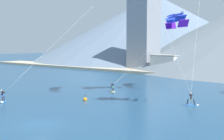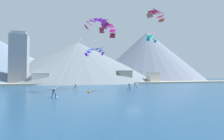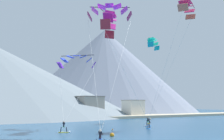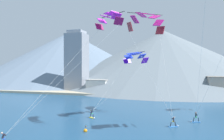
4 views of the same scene
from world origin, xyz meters
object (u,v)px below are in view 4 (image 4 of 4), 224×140
Objects in this scene: parafoil_kite_mid_center at (135,57)px; parafoil_kite_far_left at (108,19)px; kitesurfer_near_lead at (195,119)px; parafoil_kite_near_trail at (147,21)px; kitesurfer_mid_center at (93,116)px; kitesurfer_near_trail at (174,123)px; race_marker_buoy at (85,131)px.

parafoil_kite_far_left is at bearing -100.44° from parafoil_kite_mid_center.
parafoil_kite_near_trail is at bearing 177.57° from kitesurfer_near_lead.
kitesurfer_mid_center is 19.92m from parafoil_kite_near_trail.
kitesurfer_near_trail is 18.35m from parafoil_kite_near_trail.
parafoil_kite_far_left is (-2.23, -12.10, 5.42)m from parafoil_kite_mid_center.
kitesurfer_near_trail is 0.15× the size of parafoil_kite_mid_center.
parafoil_kite_far_left is (-10.12, -2.50, 16.44)m from kitesurfer_near_trail.
parafoil_kite_mid_center is at bearing 119.95° from parafoil_kite_near_trail.
race_marker_buoy is at bearing -76.80° from kitesurfer_mid_center.
race_marker_buoy is at bearing -126.73° from parafoil_kite_near_trail.
kitesurfer_near_trail is at bearing 26.07° from race_marker_buoy.
kitesurfer_near_lead is at bearing -26.82° from parafoil_kite_mid_center.
kitesurfer_near_trail is 16.61m from parafoil_kite_mid_center.
kitesurfer_near_trail reaches higher than kitesurfer_mid_center.
kitesurfer_near_lead is 22.22m from parafoil_kite_far_left.
kitesurfer_near_trail is at bearing -41.44° from parafoil_kite_near_trail.
parafoil_kite_near_trail is (-4.80, 4.24, 17.20)m from kitesurfer_near_trail.
kitesurfer_mid_center is (-14.42, 1.83, -0.08)m from kitesurfer_near_trail.
kitesurfer_near_lead reaches higher than race_marker_buoy.
parafoil_kite_far_left reaches higher than parafoil_kite_mid_center.
parafoil_kite_near_trail is 1.58× the size of parafoil_kite_mid_center.
parafoil_kite_near_trail is 8.74m from parafoil_kite_mid_center.
kitesurfer_near_trail is 0.10× the size of parafoil_kite_near_trail.
race_marker_buoy is at bearing -106.48° from parafoil_kite_mid_center.
kitesurfer_near_trail is 1.69× the size of race_marker_buoy.
kitesurfer_near_trail is at bearing -50.58° from parafoil_kite_mid_center.
parafoil_kite_far_left is (-13.52, -6.39, 16.43)m from kitesurfer_near_lead.
parafoil_kite_near_trail is (9.61, 2.41, 17.28)m from kitesurfer_mid_center.
kitesurfer_mid_center is (-17.82, -2.07, -0.09)m from kitesurfer_near_lead.
kitesurfer_near_trail is 0.10× the size of parafoil_kite_far_left.
parafoil_kite_mid_center is (-3.09, 5.36, -6.18)m from parafoil_kite_near_trail.
kitesurfer_near_lead is at bearing 6.62° from kitesurfer_mid_center.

